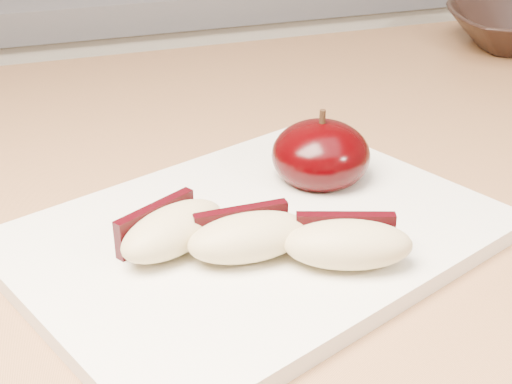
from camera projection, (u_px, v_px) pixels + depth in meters
name	position (u px, v px, depth m)	size (l,w,h in m)	color
back_cabinet	(160.00, 211.00, 1.37)	(2.40, 0.62, 0.94)	silver
cutting_board	(256.00, 235.00, 0.46)	(0.30, 0.22, 0.01)	silver
apple_half	(321.00, 155.00, 0.51)	(0.09, 0.09, 0.06)	black
apple_wedge_a	(171.00, 229.00, 0.42)	(0.08, 0.07, 0.03)	tan
apple_wedge_b	(248.00, 236.00, 0.42)	(0.07, 0.04, 0.03)	tan
apple_wedge_c	(348.00, 243.00, 0.41)	(0.08, 0.06, 0.03)	tan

